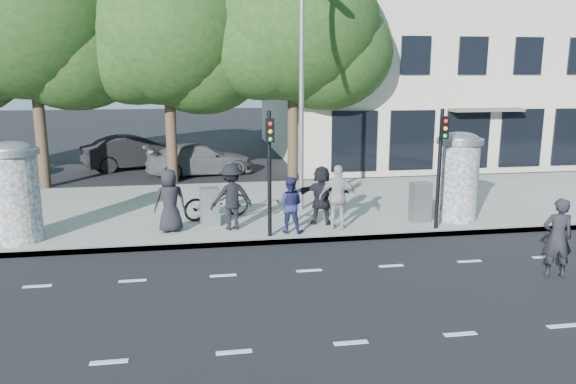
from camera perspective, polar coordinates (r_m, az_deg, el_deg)
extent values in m
plane|color=black|center=(11.95, 3.52, -10.28)|extent=(120.00, 120.00, 0.00)
cube|color=gray|center=(18.96, -1.51, -1.48)|extent=(40.00, 8.00, 0.15)
cube|color=slate|center=(15.20, 0.54, -4.97)|extent=(40.00, 0.10, 0.16)
cube|color=silver|center=(10.01, 6.40, -14.99)|extent=(32.00, 0.12, 0.01)
cube|color=silver|center=(13.22, 2.16, -7.98)|extent=(32.00, 0.12, 0.01)
cylinder|color=beige|center=(16.29, -25.90, -0.59)|extent=(1.20, 1.20, 2.30)
cylinder|color=slate|center=(16.09, -26.31, 3.69)|extent=(1.36, 1.36, 0.16)
ellipsoid|color=slate|center=(16.08, -26.33, 3.97)|extent=(1.10, 1.10, 0.38)
cylinder|color=beige|center=(17.57, 16.84, 0.98)|extent=(1.20, 1.20, 2.30)
cylinder|color=slate|center=(17.38, 17.09, 4.96)|extent=(1.36, 1.36, 0.16)
ellipsoid|color=slate|center=(17.37, 17.10, 5.22)|extent=(1.10, 1.10, 0.38)
cylinder|color=black|center=(14.97, -1.90, 1.76)|extent=(0.11, 0.11, 3.40)
cube|color=black|center=(14.62, -1.84, 6.27)|extent=(0.22, 0.14, 0.62)
cylinder|color=black|center=(16.29, 15.09, 2.20)|extent=(0.11, 0.11, 3.40)
cube|color=black|center=(15.97, 15.60, 6.33)|extent=(0.22, 0.14, 0.62)
cylinder|color=slate|center=(17.76, 1.38, 10.88)|extent=(0.16, 0.16, 8.00)
cylinder|color=#38281C|center=(24.11, -23.85, 5.95)|extent=(0.44, 0.44, 4.73)
ellipsoid|color=#153B16|center=(24.09, -24.73, 15.78)|extent=(7.20, 7.20, 6.12)
cylinder|color=#38281C|center=(23.59, -11.80, 6.23)|extent=(0.44, 0.44, 4.41)
ellipsoid|color=#153B16|center=(23.52, -12.23, 15.64)|extent=(6.80, 6.80, 5.78)
cylinder|color=#38281C|center=(23.51, 0.50, 6.68)|extent=(0.44, 0.44, 4.59)
ellipsoid|color=#153B16|center=(23.46, 0.51, 16.52)|extent=(7.00, 7.00, 5.95)
cube|color=#BAB39C|center=(34.03, 16.39, 14.17)|extent=(20.00, 15.00, 12.00)
cube|color=black|center=(27.52, 22.61, 5.11)|extent=(18.00, 0.10, 2.60)
cube|color=#59544C|center=(26.10, 19.48, 7.88)|extent=(3.20, 0.90, 0.12)
cube|color=#194C8C|center=(23.77, 2.84, 8.92)|extent=(1.60, 0.06, 0.30)
imported|color=black|center=(15.88, -11.92, -0.88)|extent=(0.97, 0.74, 1.78)
imported|color=#1D2049|center=(15.51, 0.19, -1.31)|extent=(0.91, 0.81, 1.57)
imported|color=black|center=(15.88, -5.77, -0.49)|extent=(1.35, 0.97, 1.88)
imported|color=#9E9EA0|center=(15.86, 5.14, -0.55)|extent=(1.20, 0.85, 1.85)
imported|color=black|center=(16.38, 3.43, -0.31)|extent=(1.71, 1.05, 1.74)
imported|color=black|center=(13.96, 25.69, -4.21)|extent=(0.74, 0.57, 1.82)
imported|color=black|center=(17.15, -7.27, -0.92)|extent=(1.35, 2.20, 1.09)
cube|color=gray|center=(16.40, -7.94, -1.49)|extent=(0.59, 0.46, 1.12)
cube|color=slate|center=(17.14, 13.29, -1.00)|extent=(0.60, 0.45, 1.19)
imported|color=black|center=(27.64, -15.24, 3.95)|extent=(3.31, 5.08, 1.58)
imported|color=#53565A|center=(25.41, -8.95, 3.30)|extent=(2.87, 5.05, 1.38)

